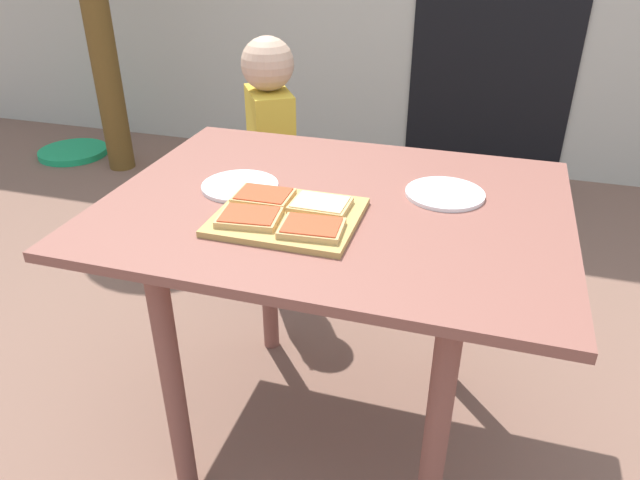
{
  "coord_description": "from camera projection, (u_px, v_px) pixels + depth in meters",
  "views": [
    {
      "loc": [
        0.34,
        -1.25,
        1.38
      ],
      "look_at": [
        -0.04,
        0.0,
        0.65
      ],
      "focal_mm": 33.17,
      "sensor_mm": 36.0,
      "label": 1
    }
  ],
  "objects": [
    {
      "name": "dining_table",
      "position": [
        335.0,
        243.0,
        1.49
      ],
      "size": [
        1.11,
        0.85,
        0.76
      ],
      "color": "brown",
      "rests_on": "ground"
    },
    {
      "name": "plate_white_left",
      "position": [
        240.0,
        186.0,
        1.5
      ],
      "size": [
        0.19,
        0.19,
        0.01
      ],
      "primitive_type": "cylinder",
      "color": "white",
      "rests_on": "dining_table"
    },
    {
      "name": "ground_plane",
      "position": [
        332.0,
        427.0,
        1.81
      ],
      "size": [
        16.0,
        16.0,
        0.0
      ],
      "primitive_type": "plane",
      "color": "#7E5A4B"
    },
    {
      "name": "pizza_slice_near_left",
      "position": [
        249.0,
        217.0,
        1.31
      ],
      "size": [
        0.14,
        0.12,
        0.02
      ],
      "color": "tan",
      "rests_on": "cutting_board"
    },
    {
      "name": "cutting_board",
      "position": [
        288.0,
        217.0,
        1.34
      ],
      "size": [
        0.32,
        0.27,
        0.01
      ],
      "primitive_type": "cube",
      "color": "tan",
      "rests_on": "dining_table"
    },
    {
      "name": "garden_hose_coil",
      "position": [
        73.0,
        152.0,
        3.81
      ],
      "size": [
        0.43,
        0.43,
        0.04
      ],
      "primitive_type": "cylinder",
      "color": "#1DA763",
      "rests_on": "ground"
    },
    {
      "name": "pizza_slice_near_right",
      "position": [
        312.0,
        228.0,
        1.26
      ],
      "size": [
        0.14,
        0.11,
        0.02
      ],
      "color": "tan",
      "rests_on": "cutting_board"
    },
    {
      "name": "pizza_slice_far_left",
      "position": [
        264.0,
        196.0,
        1.4
      ],
      "size": [
        0.14,
        0.11,
        0.02
      ],
      "color": "tan",
      "rests_on": "cutting_board"
    },
    {
      "name": "child_left",
      "position": [
        271.0,
        152.0,
        2.2
      ],
      "size": [
        0.25,
        0.28,
        1.01
      ],
      "color": "#29234B",
      "rests_on": "ground"
    },
    {
      "name": "plate_white_right",
      "position": [
        445.0,
        194.0,
        1.46
      ],
      "size": [
        0.19,
        0.19,
        0.01
      ],
      "primitive_type": "cylinder",
      "color": "white",
      "rests_on": "dining_table"
    },
    {
      "name": "pizza_slice_far_right",
      "position": [
        320.0,
        205.0,
        1.36
      ],
      "size": [
        0.13,
        0.1,
        0.02
      ],
      "color": "tan",
      "rests_on": "cutting_board"
    }
  ]
}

